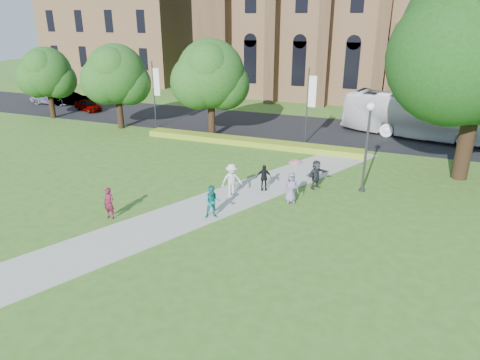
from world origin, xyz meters
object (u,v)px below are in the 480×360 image
at_px(streetlamp, 368,137).
at_px(car_0, 88,105).
at_px(car_2, 52,97).
at_px(car_1, 71,99).
at_px(pedestrian_0, 109,203).
at_px(tour_coach, 424,116).

relative_size(streetlamp, car_0, 1.43).
distance_m(streetlamp, car_2, 39.82).
bearing_deg(car_2, car_1, -92.67).
height_order(streetlamp, pedestrian_0, streetlamp).
bearing_deg(tour_coach, car_1, 101.54).
distance_m(car_0, car_1, 4.45).
bearing_deg(car_0, tour_coach, -68.91).
height_order(tour_coach, car_0, tour_coach).
bearing_deg(car_1, car_0, -132.27).
xyz_separation_m(car_0, pedestrian_0, (18.94, -20.97, 0.21)).
bearing_deg(car_1, streetlamp, -129.02).
distance_m(streetlamp, car_0, 33.00).
height_order(car_2, pedestrian_0, pedestrian_0).
bearing_deg(streetlamp, car_2, 158.93).
bearing_deg(car_0, pedestrian_0, -119.28).
relative_size(tour_coach, pedestrian_0, 8.16).
relative_size(car_1, car_2, 0.84).
relative_size(tour_coach, car_1, 3.00).
relative_size(car_0, car_1, 0.83).
distance_m(tour_coach, pedestrian_0, 26.83).
bearing_deg(car_2, streetlamp, -117.16).
xyz_separation_m(car_0, car_2, (-6.66, 1.79, 0.14)).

